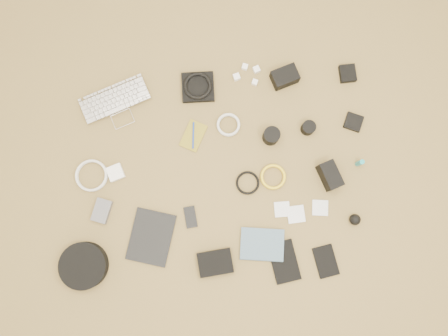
{
  "coord_description": "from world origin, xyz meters",
  "views": [
    {
      "loc": [
        0.01,
        -0.22,
        2.07
      ],
      "look_at": [
        0.0,
        0.04,
        0.02
      ],
      "focal_mm": 35.0,
      "sensor_mm": 36.0,
      "label": 1
    }
  ],
  "objects_px": {
    "headphone_case": "(84,266)",
    "tablet": "(151,237)",
    "phone": "(191,217)",
    "laptop": "(119,108)",
    "paperback": "(261,261)",
    "dslr_camera": "(285,77)"
  },
  "relations": [
    {
      "from": "headphone_case",
      "to": "paperback",
      "type": "bearing_deg",
      "value": 1.81
    },
    {
      "from": "laptop",
      "to": "paperback",
      "type": "height_order",
      "value": "laptop"
    },
    {
      "from": "tablet",
      "to": "paperback",
      "type": "relative_size",
      "value": 1.23
    },
    {
      "from": "dslr_camera",
      "to": "laptop",
      "type": "bearing_deg",
      "value": 168.52
    },
    {
      "from": "laptop",
      "to": "headphone_case",
      "type": "xyz_separation_m",
      "value": [
        -0.13,
        -0.75,
        0.02
      ]
    },
    {
      "from": "laptop",
      "to": "tablet",
      "type": "relative_size",
      "value": 1.34
    },
    {
      "from": "headphone_case",
      "to": "paperback",
      "type": "xyz_separation_m",
      "value": [
        0.82,
        0.03,
        -0.02
      ]
    },
    {
      "from": "phone",
      "to": "headphone_case",
      "type": "distance_m",
      "value": 0.54
    },
    {
      "from": "phone",
      "to": "dslr_camera",
      "type": "bearing_deg",
      "value": 45.8
    },
    {
      "from": "paperback",
      "to": "headphone_case",
      "type": "bearing_deg",
      "value": 94.67
    },
    {
      "from": "dslr_camera",
      "to": "phone",
      "type": "distance_m",
      "value": 0.81
    },
    {
      "from": "laptop",
      "to": "phone",
      "type": "xyz_separation_m",
      "value": [
        0.36,
        -0.52,
        -0.01
      ]
    },
    {
      "from": "laptop",
      "to": "paperback",
      "type": "relative_size",
      "value": 1.65
    },
    {
      "from": "tablet",
      "to": "phone",
      "type": "height_order",
      "value": "tablet"
    },
    {
      "from": "laptop",
      "to": "tablet",
      "type": "bearing_deg",
      "value": -98.05
    },
    {
      "from": "laptop",
      "to": "paperback",
      "type": "bearing_deg",
      "value": -70.12
    },
    {
      "from": "headphone_case",
      "to": "tablet",
      "type": "bearing_deg",
      "value": 23.39
    },
    {
      "from": "tablet",
      "to": "paperback",
      "type": "height_order",
      "value": "paperback"
    },
    {
      "from": "laptop",
      "to": "dslr_camera",
      "type": "xyz_separation_m",
      "value": [
        0.8,
        0.16,
        0.02
      ]
    },
    {
      "from": "laptop",
      "to": "headphone_case",
      "type": "bearing_deg",
      "value": -123.58
    },
    {
      "from": "headphone_case",
      "to": "paperback",
      "type": "distance_m",
      "value": 0.82
    },
    {
      "from": "dslr_camera",
      "to": "paperback",
      "type": "height_order",
      "value": "dslr_camera"
    }
  ]
}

